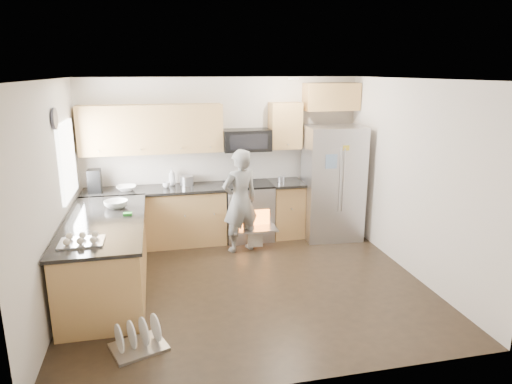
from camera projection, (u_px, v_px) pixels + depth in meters
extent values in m
plane|color=black|center=(248.00, 284.00, 5.95)|extent=(4.50, 4.50, 0.00)
cube|color=beige|center=(223.00, 158.00, 7.50)|extent=(4.50, 0.04, 2.60)
cube|color=beige|center=(296.00, 247.00, 3.73)|extent=(4.50, 0.04, 2.60)
cube|color=beige|center=(52.00, 199.00, 5.14)|extent=(0.04, 4.00, 2.60)
cube|color=beige|center=(412.00, 179.00, 6.08)|extent=(0.04, 4.00, 2.60)
cube|color=white|center=(247.00, 79.00, 5.28)|extent=(4.50, 4.00, 0.04)
cube|color=white|center=(67.00, 160.00, 6.02)|extent=(0.04, 1.00, 1.00)
cylinder|color=#FFE9CC|center=(293.00, 79.00, 6.51)|extent=(0.14, 0.14, 0.02)
cylinder|color=#474754|center=(55.00, 119.00, 5.35)|extent=(0.03, 0.26, 0.26)
cube|color=#B38447|center=(157.00, 218.00, 7.20)|extent=(2.15, 0.60, 0.87)
cube|color=black|center=(155.00, 190.00, 7.07)|extent=(2.19, 0.64, 0.04)
cube|color=#B38447|center=(286.00, 210.00, 7.65)|extent=(0.50, 0.60, 0.87)
cube|color=black|center=(287.00, 183.00, 7.52)|extent=(0.54, 0.64, 0.04)
cube|color=#B38447|center=(152.00, 129.00, 6.97)|extent=(2.16, 0.33, 0.74)
cube|color=#B38447|center=(285.00, 126.00, 7.42)|extent=(0.50, 0.33, 0.74)
cube|color=#B38447|center=(331.00, 97.00, 7.46)|extent=(0.90, 0.33, 0.44)
imported|color=white|center=(126.00, 188.00, 6.95)|extent=(0.30, 0.30, 0.07)
imported|color=white|center=(172.00, 176.00, 7.26)|extent=(0.11, 0.11, 0.28)
imported|color=white|center=(166.00, 185.00, 7.12)|extent=(0.11, 0.11, 0.09)
cylinder|color=#B7B7BC|center=(187.00, 180.00, 7.29)|extent=(0.21, 0.21, 0.15)
cube|color=black|center=(95.00, 181.00, 6.81)|extent=(0.18, 0.23, 0.35)
cylinder|color=#B7B7BC|center=(281.00, 179.00, 7.50)|extent=(0.11, 0.11, 0.09)
cube|color=#B38447|center=(107.00, 257.00, 5.70)|extent=(0.90, 2.30, 0.87)
cube|color=black|center=(104.00, 222.00, 5.58)|extent=(0.96, 2.36, 0.04)
imported|color=silver|center=(116.00, 204.00, 6.07)|extent=(0.31, 0.31, 0.10)
cube|color=green|center=(128.00, 214.00, 5.76)|extent=(0.11, 0.08, 0.03)
cube|color=#B7B7BC|center=(81.00, 239.00, 4.82)|extent=(0.46, 0.35, 0.10)
cube|color=#B7B7BC|center=(248.00, 212.00, 7.49)|extent=(0.76, 0.62, 0.90)
cube|color=black|center=(248.00, 184.00, 7.37)|extent=(0.76, 0.60, 0.03)
cube|color=orange|center=(252.00, 221.00, 7.21)|extent=(0.56, 0.02, 0.34)
cube|color=#B7B7BC|center=(255.00, 229.00, 7.07)|extent=(0.70, 0.34, 0.03)
cube|color=beige|center=(255.00, 238.00, 7.06)|extent=(0.24, 0.03, 0.28)
cube|color=black|center=(246.00, 140.00, 7.30)|extent=(0.76, 0.40, 0.34)
cube|color=#B7B7BC|center=(333.00, 183.00, 7.44)|extent=(0.95, 0.76, 1.85)
cylinder|color=#B7B7BC|center=(340.00, 180.00, 7.05)|extent=(0.02, 0.02, 1.00)
cylinder|color=#B7B7BC|center=(343.00, 180.00, 7.07)|extent=(0.02, 0.02, 1.00)
cube|color=pink|center=(353.00, 192.00, 7.16)|extent=(0.24, 0.02, 0.30)
cube|color=#83A8D2|center=(331.00, 161.00, 6.95)|extent=(0.18, 0.02, 0.22)
imported|color=slate|center=(240.00, 201.00, 6.87)|extent=(0.66, 0.53, 1.58)
cube|color=#B7B7BC|center=(139.00, 347.00, 4.57)|extent=(0.62, 0.56, 0.03)
cylinder|color=white|center=(119.00, 339.00, 4.43)|extent=(0.11, 0.28, 0.29)
cylinder|color=white|center=(132.00, 335.00, 4.50)|extent=(0.11, 0.28, 0.29)
cylinder|color=white|center=(144.00, 331.00, 4.56)|extent=(0.11, 0.28, 0.29)
cylinder|color=white|center=(156.00, 327.00, 4.63)|extent=(0.11, 0.28, 0.29)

